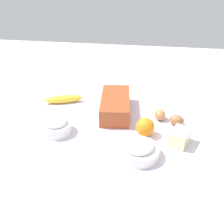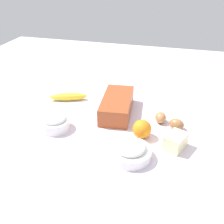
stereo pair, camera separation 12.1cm
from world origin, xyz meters
name	(u,v)px [view 2 (the right image)]	position (x,y,z in m)	size (l,w,h in m)	color
ground_plane	(112,122)	(0.00, 0.00, -0.01)	(2.40, 2.40, 0.02)	silver
loaf_pan	(117,105)	(0.07, -0.01, 0.04)	(0.29, 0.16, 0.08)	#9E4723
flour_bowl	(130,151)	(-0.24, -0.13, 0.03)	(0.16, 0.16, 0.07)	white
sugar_bowl	(55,122)	(-0.13, 0.22, 0.03)	(0.13, 0.13, 0.07)	white
banana	(68,97)	(0.13, 0.27, 0.02)	(0.19, 0.04, 0.04)	yellow
orange_fruit	(142,129)	(-0.10, -0.15, 0.04)	(0.08, 0.08, 0.08)	orange
butter_block	(176,142)	(-0.14, -0.29, 0.03)	(0.09, 0.06, 0.06)	#F4EDB2
egg_near_butter	(161,117)	(0.04, -0.21, 0.02)	(0.05, 0.05, 0.06)	#B87D4B
egg_beside_bowl	(177,124)	(0.00, -0.28, 0.02)	(0.05, 0.05, 0.06)	#9C693F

